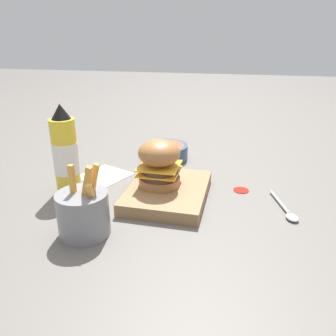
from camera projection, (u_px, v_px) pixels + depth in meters
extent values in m
plane|color=#5B5651|center=(188.00, 197.00, 0.84)|extent=(6.00, 6.00, 0.00)
cube|color=olive|center=(168.00, 192.00, 0.83)|extent=(0.25, 0.19, 0.03)
cylinder|color=#9E6638|center=(159.00, 181.00, 0.83)|extent=(0.10, 0.10, 0.02)
cylinder|color=#4C3323|center=(159.00, 174.00, 0.83)|extent=(0.10, 0.10, 0.01)
cube|color=gold|center=(159.00, 172.00, 0.82)|extent=(0.10, 0.10, 0.00)
cylinder|color=#4C3323|center=(159.00, 169.00, 0.82)|extent=(0.10, 0.10, 0.01)
cube|color=gold|center=(159.00, 166.00, 0.82)|extent=(0.10, 0.10, 0.00)
ellipsoid|color=#9E6638|center=(159.00, 153.00, 0.81)|extent=(0.10, 0.10, 0.07)
cylinder|color=yellow|center=(66.00, 156.00, 0.84)|extent=(0.06, 0.06, 0.20)
cylinder|color=white|center=(66.00, 158.00, 0.84)|extent=(0.06, 0.06, 0.08)
cone|color=black|center=(60.00, 111.00, 0.79)|extent=(0.05, 0.05, 0.04)
cylinder|color=slate|center=(83.00, 214.00, 0.67)|extent=(0.11, 0.11, 0.09)
cube|color=gold|center=(92.00, 198.00, 0.64)|extent=(0.03, 0.01, 0.07)
cube|color=gold|center=(89.00, 185.00, 0.67)|extent=(0.03, 0.02, 0.09)
cube|color=gold|center=(73.00, 188.00, 0.65)|extent=(0.01, 0.01, 0.10)
cube|color=gold|center=(93.00, 185.00, 0.66)|extent=(0.01, 0.03, 0.10)
cube|color=gold|center=(86.00, 188.00, 0.64)|extent=(0.02, 0.04, 0.10)
cylinder|color=#384C66|center=(165.00, 152.00, 1.09)|extent=(0.15, 0.15, 0.05)
cylinder|color=#CC4C33|center=(165.00, 146.00, 1.09)|extent=(0.12, 0.12, 0.01)
cylinder|color=#B2B2B7|center=(279.00, 202.00, 0.80)|extent=(0.11, 0.04, 0.01)
ellipsoid|color=#B2B2B7|center=(292.00, 217.00, 0.73)|extent=(0.04, 0.04, 0.01)
cylinder|color=#B21E14|center=(241.00, 190.00, 0.87)|extent=(0.04, 0.04, 0.00)
cube|color=beige|center=(105.00, 175.00, 0.97)|extent=(0.16, 0.16, 0.00)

